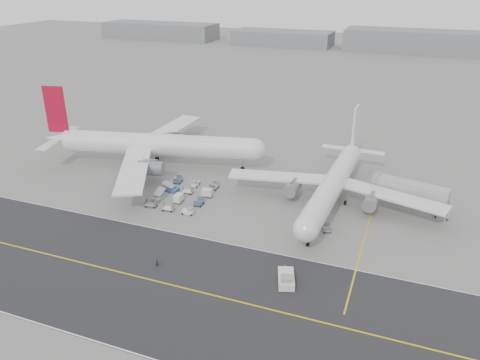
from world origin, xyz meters
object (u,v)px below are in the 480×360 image
at_px(jet_bridge, 411,190).
at_px(ground_crew_a, 157,263).
at_px(airliner_a, 153,145).
at_px(airliner_b, 334,183).
at_px(pushback_tug, 286,279).

relative_size(jet_bridge, ground_crew_a, 11.00).
relative_size(airliner_a, airliner_b, 1.20).
bearing_deg(airliner_b, pushback_tug, -90.25).
xyz_separation_m(airliner_a, pushback_tug, (48.60, -38.40, -5.28)).
height_order(pushback_tug, jet_bridge, jet_bridge).
bearing_deg(airliner_a, jet_bridge, -104.27).
relative_size(airliner_a, pushback_tug, 8.15).
distance_m(jet_bridge, ground_crew_a, 58.22).
relative_size(airliner_a, jet_bridge, 3.45).
distance_m(airliner_b, pushback_tug, 33.63).
bearing_deg(pushback_tug, jet_bridge, 45.46).
relative_size(airliner_a, ground_crew_a, 37.91).
xyz_separation_m(airliner_a, ground_crew_a, (25.31, -42.14, -5.34)).
distance_m(airliner_b, ground_crew_a, 44.86).
bearing_deg(ground_crew_a, jet_bridge, 46.68).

